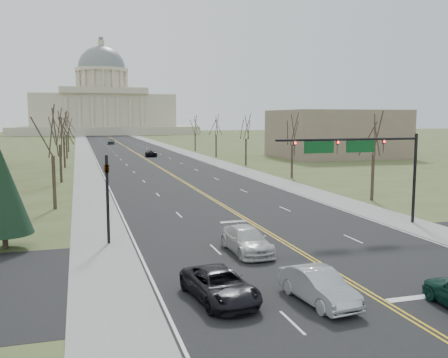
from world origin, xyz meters
TOP-DOWN VIEW (x-y plane):
  - ground at (0.00, 0.00)m, footprint 600.00×600.00m
  - road at (0.00, 110.00)m, footprint 20.00×380.00m
  - cross_road at (0.00, 6.00)m, footprint 120.00×14.00m
  - sidewalk_left at (-12.00, 110.00)m, footprint 4.00×380.00m
  - sidewalk_right at (12.00, 110.00)m, footprint 4.00×380.00m
  - center_line at (0.00, 110.00)m, footprint 0.42×380.00m
  - edge_line_left at (-9.80, 110.00)m, footprint 0.15×380.00m
  - edge_line_right at (9.80, 110.00)m, footprint 0.15×380.00m
  - capitol at (0.00, 249.91)m, footprint 90.00×60.00m
  - signal_mast at (7.45, 13.50)m, footprint 12.12×0.44m
  - signal_left at (-11.50, 13.50)m, footprint 0.32×0.36m
  - tree_r_0 at (15.50, 24.00)m, footprint 3.74×3.74m
  - tree_l_0 at (-15.50, 28.00)m, footprint 3.96×3.96m
  - tree_r_1 at (15.50, 44.00)m, footprint 3.74×3.74m
  - tree_l_1 at (-15.50, 48.00)m, footprint 3.96×3.96m
  - tree_r_2 at (15.50, 64.00)m, footprint 3.74×3.74m
  - tree_l_2 at (-15.50, 68.00)m, footprint 3.96×3.96m
  - tree_r_3 at (15.50, 84.00)m, footprint 3.74×3.74m
  - tree_l_3 at (-15.50, 88.00)m, footprint 3.96×3.96m
  - tree_r_4 at (15.50, 104.00)m, footprint 3.74×3.74m
  - tree_l_4 at (-15.50, 108.00)m, footprint 3.96×3.96m
  - conifer_l at (-18.00, 14.00)m, footprint 3.64×3.64m
  - bldg_right_mass at (40.00, 76.00)m, footprint 25.00×20.00m
  - car_sb_inner_lead at (-2.92, -0.26)m, footprint 2.18×4.88m
  - car_sb_outer_lead at (-7.19, 1.28)m, footprint 3.07×5.48m
  - car_sb_inner_second at (-3.29, 8.82)m, footprint 2.32×5.45m
  - car_far_nb at (1.98, 88.30)m, footprint 2.81×5.34m
  - car_far_sb at (-3.09, 141.81)m, footprint 2.55×5.10m

SIDE VIEW (x-z plane):
  - ground at x=0.00m, z-range 0.00..0.00m
  - road at x=0.00m, z-range 0.00..0.01m
  - cross_road at x=0.00m, z-range 0.00..0.01m
  - sidewalk_left at x=-12.00m, z-range 0.00..0.03m
  - sidewalk_right at x=12.00m, z-range 0.00..0.03m
  - center_line at x=0.00m, z-range 0.01..0.02m
  - edge_line_left at x=-9.80m, z-range 0.01..0.02m
  - edge_line_right at x=9.80m, z-range 0.01..0.02m
  - car_far_nb at x=1.98m, z-range 0.01..1.45m
  - car_sb_outer_lead at x=-7.19m, z-range 0.01..1.46m
  - car_sb_inner_lead at x=-2.92m, z-range 0.01..1.57m
  - car_sb_inner_second at x=-3.29m, z-range 0.01..1.58m
  - car_far_sb at x=-3.09m, z-range 0.01..1.68m
  - signal_left at x=-11.50m, z-range 0.71..6.71m
  - conifer_l at x=-18.00m, z-range 0.49..6.99m
  - bldg_right_mass at x=40.00m, z-range 0.00..10.00m
  - signal_mast at x=7.45m, z-range 2.16..9.36m
  - tree_r_0 at x=15.50m, z-range 2.30..10.80m
  - tree_r_1 at x=15.50m, z-range 2.30..10.80m
  - tree_r_2 at x=15.50m, z-range 2.30..10.80m
  - tree_r_3 at x=15.50m, z-range 2.30..10.80m
  - tree_r_4 at x=15.50m, z-range 2.30..10.80m
  - tree_l_0 at x=-15.50m, z-range 2.44..11.44m
  - tree_l_1 at x=-15.50m, z-range 2.44..11.44m
  - tree_l_2 at x=-15.50m, z-range 2.44..11.44m
  - tree_l_3 at x=-15.50m, z-range 2.44..11.44m
  - tree_l_4 at x=-15.50m, z-range 2.44..11.44m
  - capitol at x=0.00m, z-range -10.80..39.20m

